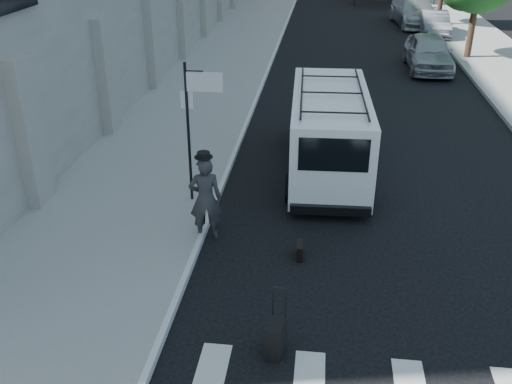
% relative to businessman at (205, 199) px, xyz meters
% --- Properties ---
extents(ground, '(120.00, 120.00, 0.00)m').
position_rel_businessman_xyz_m(ground, '(1.90, -1.61, -1.00)').
color(ground, black).
rests_on(ground, ground).
extents(sidewalk_left, '(4.50, 48.00, 0.15)m').
position_rel_businessman_xyz_m(sidewalk_left, '(-2.35, 14.39, -0.92)').
color(sidewalk_left, gray).
rests_on(sidewalk_left, ground).
extents(sidewalk_right, '(4.00, 56.00, 0.15)m').
position_rel_businessman_xyz_m(sidewalk_right, '(10.90, 18.39, -0.92)').
color(sidewalk_right, gray).
rests_on(sidewalk_right, ground).
extents(sign_pole, '(1.03, 0.07, 3.50)m').
position_rel_businessman_xyz_m(sign_pole, '(-0.46, 1.59, 1.65)').
color(sign_pole, black).
rests_on(sign_pole, sidewalk_left).
extents(businessman, '(0.82, 0.64, 2.00)m').
position_rel_businessman_xyz_m(businessman, '(0.00, 0.00, 0.00)').
color(businessman, '#313133').
rests_on(businessman, ground).
extents(briefcase, '(0.14, 0.45, 0.34)m').
position_rel_businessman_xyz_m(briefcase, '(2.15, -0.58, -0.83)').
color(briefcase, black).
rests_on(briefcase, ground).
extents(suitcase, '(0.36, 0.49, 1.23)m').
position_rel_businessman_xyz_m(suitcase, '(1.90, -3.61, -0.67)').
color(suitcase, black).
rests_on(suitcase, ground).
extents(cargo_van, '(2.37, 6.28, 2.33)m').
position_rel_businessman_xyz_m(cargo_van, '(2.69, 4.08, 0.21)').
color(cargo_van, white).
rests_on(cargo_van, ground).
extents(parked_car_a, '(1.92, 4.75, 1.62)m').
position_rel_businessman_xyz_m(parked_car_a, '(7.22, 16.13, -0.19)').
color(parked_car_a, '#9A9EA2').
rests_on(parked_car_a, ground).
extents(parked_car_b, '(1.62, 4.35, 1.42)m').
position_rel_businessman_xyz_m(parked_car_b, '(8.70, 24.07, -0.29)').
color(parked_car_b, slate).
rests_on(parked_car_b, ground).
extents(parked_car_c, '(3.08, 6.18, 1.72)m').
position_rel_businessman_xyz_m(parked_car_c, '(8.00, 27.56, -0.14)').
color(parked_car_c, '#A7AAAF').
rests_on(parked_car_c, ground).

